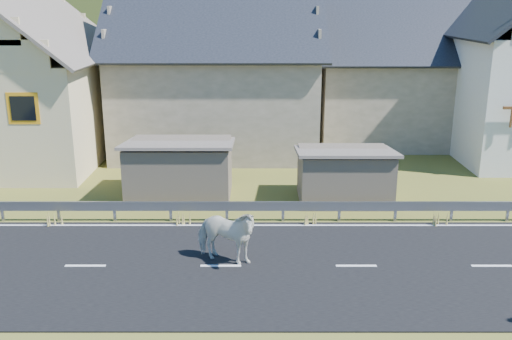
{
  "coord_description": "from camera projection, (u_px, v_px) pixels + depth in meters",
  "views": [
    {
      "loc": [
        1.05,
        -15.33,
        7.47
      ],
      "look_at": [
        1.04,
        1.84,
        2.45
      ],
      "focal_mm": 40.0,
      "sensor_mm": 36.0,
      "label": 1
    }
  ],
  "objects": [
    {
      "name": "ground",
      "position": [
        221.0,
        267.0,
        16.81
      ],
      "size": [
        160.0,
        160.0,
        0.0
      ],
      "primitive_type": "plane",
      "color": "#4B4E1A",
      "rests_on": "ground"
    },
    {
      "name": "road",
      "position": [
        221.0,
        266.0,
        16.81
      ],
      "size": [
        60.0,
        7.0,
        0.04
      ],
      "primitive_type": "cube",
      "color": "black",
      "rests_on": "ground"
    },
    {
      "name": "lane_markings",
      "position": [
        221.0,
        266.0,
        16.8
      ],
      "size": [
        60.0,
        6.6,
        0.01
      ],
      "primitive_type": "cube",
      "color": "silver",
      "rests_on": "road"
    },
    {
      "name": "guardrail",
      "position": [
        227.0,
        207.0,
        20.19
      ],
      "size": [
        28.1,
        0.09,
        0.75
      ],
      "color": "#93969B",
      "rests_on": "ground"
    },
    {
      "name": "shed_left",
      "position": [
        180.0,
        170.0,
        22.74
      ],
      "size": [
        4.3,
        3.3,
        2.4
      ],
      "primitive_type": "cube",
      "color": "#695C4C",
      "rests_on": "ground"
    },
    {
      "name": "shed_right",
      "position": [
        344.0,
        176.0,
        22.29
      ],
      "size": [
        3.8,
        2.9,
        2.2
      ],
      "primitive_type": "cube",
      "color": "#695C4C",
      "rests_on": "ground"
    },
    {
      "name": "house_cream",
      "position": [
        24.0,
        72.0,
        27.11
      ],
      "size": [
        7.8,
        9.8,
        8.3
      ],
      "color": "beige",
      "rests_on": "ground"
    },
    {
      "name": "house_stone_a",
      "position": [
        217.0,
        60.0,
        29.91
      ],
      "size": [
        10.8,
        9.8,
        8.9
      ],
      "color": "tan",
      "rests_on": "ground"
    },
    {
      "name": "house_stone_b",
      "position": [
        398.0,
        64.0,
        31.94
      ],
      "size": [
        9.8,
        8.8,
        8.1
      ],
      "color": "tan",
      "rests_on": "ground"
    },
    {
      "name": "mountain",
      "position": [
        268.0,
        87.0,
        195.19
      ],
      "size": [
        440.0,
        280.0,
        260.0
      ],
      "primitive_type": "ellipsoid",
      "color": "#223615",
      "rests_on": "ground"
    },
    {
      "name": "horse",
      "position": [
        225.0,
        235.0,
        16.79
      ],
      "size": [
        1.68,
        2.26,
        1.74
      ],
      "primitive_type": "imported",
      "rotation": [
        0.0,
        0.0,
        1.16
      ],
      "color": "beige",
      "rests_on": "road"
    }
  ]
}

